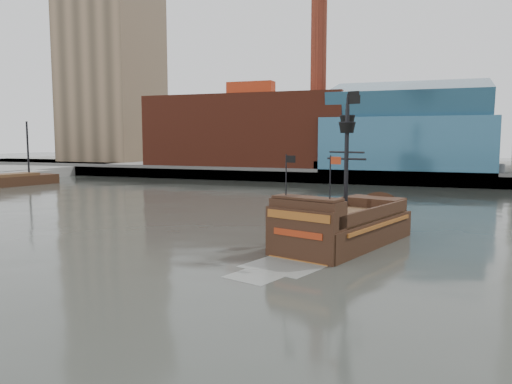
% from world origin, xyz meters
% --- Properties ---
extents(ground, '(400.00, 400.00, 0.00)m').
position_xyz_m(ground, '(0.00, 0.00, 0.00)').
color(ground, '#292C26').
rests_on(ground, ground).
extents(promenade_far, '(220.00, 60.00, 2.00)m').
position_xyz_m(promenade_far, '(0.00, 92.00, 1.00)').
color(promenade_far, slate).
rests_on(promenade_far, ground).
extents(seawall, '(220.00, 1.00, 2.60)m').
position_xyz_m(seawall, '(0.00, 62.50, 1.30)').
color(seawall, '#4C4C49').
rests_on(seawall, ground).
extents(skyline, '(149.00, 45.00, 62.00)m').
position_xyz_m(skyline, '(5.21, 84.56, 24.55)').
color(skyline, '#7C644A').
rests_on(skyline, promenade_far).
extents(pirate_ship, '(9.96, 18.01, 12.92)m').
position_xyz_m(pirate_ship, '(9.43, 11.17, 1.17)').
color(pirate_ship, black).
rests_on(pirate_ship, ground).
extents(docked_vessel, '(8.11, 19.17, 12.72)m').
position_xyz_m(docked_vessel, '(-53.91, 37.23, 0.81)').
color(docked_vessel, black).
rests_on(docked_vessel, ground).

